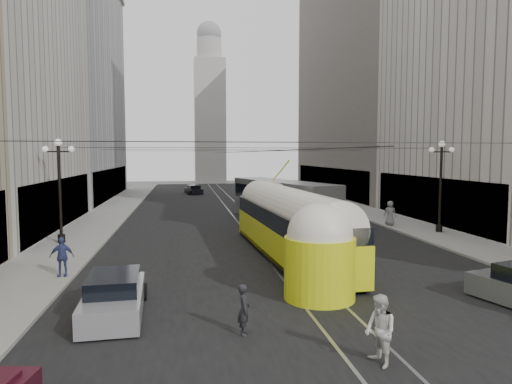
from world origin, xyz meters
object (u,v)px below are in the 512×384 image
object	(u,v)px
pedestrian_crossing_a	(244,309)
pedestrian_sidewalk_left	(62,257)
city_bus	(282,199)
streetcar	(288,223)
sedan_silver	(114,297)
pedestrian_sidewalk_right	(390,213)
pedestrian_crossing_b	(380,331)

from	to	relation	value
pedestrian_crossing_a	pedestrian_sidewalk_left	distance (m)	10.41
city_bus	streetcar	bearing A→B (deg)	-100.76
sedan_silver	pedestrian_sidewalk_right	xyz separation A→B (m)	(18.00, 16.64, 0.43)
sedan_silver	pedestrian_crossing_a	world-z (taller)	pedestrian_crossing_a
pedestrian_sidewalk_left	pedestrian_crossing_a	bearing A→B (deg)	-47.79
pedestrian_sidewalk_left	pedestrian_sidewalk_right	bearing A→B (deg)	26.92
city_bus	pedestrian_sidewalk_right	distance (m)	8.63
pedestrian_crossing_b	pedestrian_crossing_a	bearing A→B (deg)	-136.58
pedestrian_sidewalk_right	pedestrian_sidewalk_left	size ratio (longest dim) A/B	1.06
pedestrian_crossing_a	pedestrian_sidewalk_right	distance (m)	23.47
sedan_silver	pedestrian_crossing_b	world-z (taller)	pedestrian_crossing_b
pedestrian_sidewalk_right	sedan_silver	bearing A→B (deg)	60.56
streetcar	city_bus	xyz separation A→B (m)	(2.43, 12.78, 0.01)
pedestrian_crossing_a	pedestrian_crossing_b	xyz separation A→B (m)	(3.29, -2.62, 0.15)
pedestrian_crossing_a	pedestrian_sidewalk_right	world-z (taller)	pedestrian_sidewalk_right
streetcar	pedestrian_sidewalk_left	size ratio (longest dim) A/B	9.76
streetcar	city_bus	size ratio (longest dim) A/B	1.25
sedan_silver	pedestrian_crossing_a	bearing A→B (deg)	-29.15
streetcar	pedestrian_crossing_a	world-z (taller)	streetcar
pedestrian_crossing_a	pedestrian_sidewalk_left	world-z (taller)	pedestrian_sidewalk_left
streetcar	pedestrian_sidewalk_right	distance (m)	13.29
city_bus	sedan_silver	size ratio (longest dim) A/B	2.92
pedestrian_sidewalk_left	streetcar	bearing A→B (deg)	12.46
pedestrian_crossing_b	pedestrian_sidewalk_right	distance (m)	24.02
sedan_silver	pedestrian_sidewalk_left	world-z (taller)	pedestrian_sidewalk_left
pedestrian_crossing_a	pedestrian_sidewalk_left	xyz separation A→B (m)	(-7.23, 7.48, 0.24)
city_bus	pedestrian_sidewalk_left	size ratio (longest dim) A/B	7.82
pedestrian_sidewalk_right	pedestrian_crossing_a	bearing A→B (deg)	71.88
sedan_silver	pedestrian_sidewalk_right	bearing A→B (deg)	42.75
streetcar	pedestrian_crossing_a	distance (m)	11.00
city_bus	pedestrian_crossing_b	distance (m)	25.86
city_bus	sedan_silver	distance (m)	23.21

